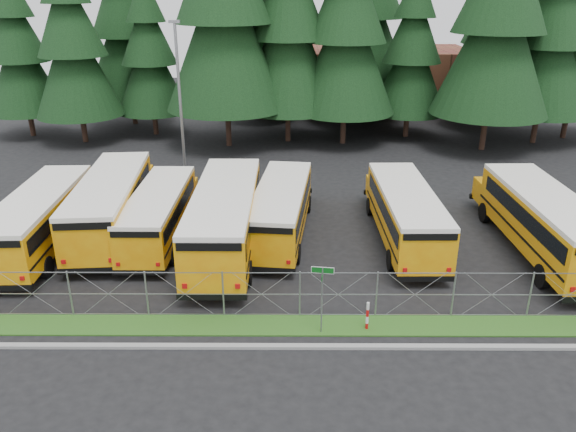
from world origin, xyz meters
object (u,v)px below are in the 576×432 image
(bus_1, at_px, (113,205))
(bus_east, at_px, (540,223))
(bus_3, at_px, (226,219))
(bus_4, at_px, (282,211))
(light_standard, at_px, (180,95))
(bus_2, at_px, (161,214))
(bus_0, at_px, (43,220))
(striped_bollard, at_px, (367,316))
(street_sign, at_px, (322,286))
(bus_6, at_px, (404,215))

(bus_1, relative_size, bus_east, 0.99)
(bus_3, relative_size, bus_4, 1.16)
(light_standard, bearing_deg, bus_2, -86.70)
(bus_0, relative_size, bus_2, 1.09)
(bus_4, xyz_separation_m, striped_bollard, (3.37, -8.70, -0.79))
(bus_2, xyz_separation_m, street_sign, (7.79, -8.51, 0.70))
(bus_east, height_order, striped_bollard, bus_east)
(bus_3, xyz_separation_m, light_standard, (-4.07, 11.49, 3.89))
(bus_0, height_order, light_standard, light_standard)
(bus_0, distance_m, light_standard, 12.97)
(bus_6, xyz_separation_m, bus_east, (6.33, -1.31, 0.13))
(bus_4, bearing_deg, striped_bollard, -62.61)
(bus_1, xyz_separation_m, bus_3, (6.14, -1.98, 0.07))
(bus_0, bearing_deg, bus_6, 0.50)
(bus_east, relative_size, light_standard, 1.17)
(bus_4, relative_size, bus_6, 0.97)
(bus_east, distance_m, street_sign, 12.95)
(bus_1, distance_m, street_sign, 13.97)
(bus_2, relative_size, street_sign, 3.62)
(striped_bollard, bearing_deg, bus_1, 143.47)
(bus_2, distance_m, bus_4, 6.18)
(bus_2, bearing_deg, bus_1, 164.57)
(bus_0, xyz_separation_m, bus_3, (9.06, -0.21, 0.16))
(bus_1, distance_m, bus_6, 15.06)
(bus_2, distance_m, bus_3, 3.70)
(bus_6, height_order, street_sign, bus_6)
(bus_4, bearing_deg, bus_0, -166.81)
(bus_3, distance_m, bus_6, 8.94)
(light_standard, bearing_deg, striped_bollard, -61.34)
(bus_1, height_order, bus_2, bus_1)
(bus_4, distance_m, bus_east, 12.68)
(bus_0, xyz_separation_m, street_sign, (13.37, -7.49, 0.58))
(bus_1, distance_m, light_standard, 10.50)
(bus_4, bearing_deg, bus_2, -169.94)
(bus_3, height_order, light_standard, light_standard)
(bus_2, relative_size, bus_4, 0.96)
(street_sign, bearing_deg, bus_east, 32.58)
(street_sign, distance_m, light_standard, 20.84)
(bus_2, distance_m, bus_6, 12.37)
(bus_0, bearing_deg, street_sign, -31.28)
(bus_2, distance_m, street_sign, 11.56)
(bus_1, bearing_deg, bus_3, -22.48)
(bus_1, distance_m, bus_2, 2.77)
(bus_6, relative_size, bus_east, 0.92)
(bus_6, relative_size, light_standard, 1.08)
(bus_0, distance_m, bus_2, 5.67)
(bus_1, bearing_deg, light_standard, 73.14)
(bus_east, xyz_separation_m, striped_bollard, (-9.15, -6.75, -0.96))
(light_standard, bearing_deg, bus_east, -31.45)
(bus_6, distance_m, light_standard, 17.16)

